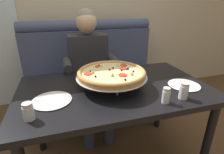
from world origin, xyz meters
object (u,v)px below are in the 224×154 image
diner_main (90,66)px  pizza (112,73)px  dining_table (115,97)px  patio_chair (3,57)px  shaker_parmesan (184,92)px  booth_bench (94,82)px  plate_near_right (52,99)px  plate_near_left (184,84)px  shaker_pepper_flakes (29,113)px  shaker_oregano (166,96)px

diner_main → pizza: diner_main is taller
dining_table → patio_chair: 2.34m
dining_table → shaker_parmesan: (0.37, -0.29, 0.13)m
pizza → booth_bench: bearing=88.6°
plate_near_right → patio_chair: (-0.80, 2.06, -0.23)m
booth_bench → shaker_parmesan: (0.37, -1.17, 0.39)m
plate_near_right → dining_table: bearing=10.5°
dining_table → plate_near_left: bearing=-14.3°
shaker_pepper_flakes → shaker_parmesan: shaker_parmesan is taller
booth_bench → plate_near_left: size_ratio=6.94×
shaker_oregano → shaker_parmesan: 0.14m
shaker_parmesan → diner_main: bearing=116.5°
plate_near_left → diner_main: bearing=128.2°
dining_table → patio_chair: size_ratio=1.61×
diner_main → pizza: 0.62m
patio_chair → pizza: bearing=-58.1°
booth_bench → diner_main: size_ratio=1.28×
plate_near_left → shaker_parmesan: bearing=-129.3°
shaker_oregano → plate_near_left: bearing=33.2°
shaker_oregano → plate_near_left: size_ratio=0.43×
shaker_pepper_flakes → booth_bench: bearing=63.9°
dining_table → shaker_oregano: shaker_oregano is taller
booth_bench → pizza: bearing=-91.4°
pizza → shaker_pepper_flakes: 0.60m
shaker_oregano → pizza: bearing=128.9°
dining_table → plate_near_right: plate_near_right is taller
shaker_pepper_flakes → plate_near_left: shaker_pepper_flakes is taller
shaker_parmesan → patio_chair: bearing=125.5°
plate_near_left → patio_chair: (-1.75, 2.11, -0.23)m
pizza → shaker_oregano: (0.25, -0.32, -0.06)m
pizza → plate_near_right: size_ratio=2.06×
pizza → shaker_oregano: pizza is taller
pizza → plate_near_right: (-0.42, -0.09, -0.10)m
pizza → plate_near_left: (0.53, -0.14, -0.10)m
patio_chair → shaker_pepper_flakes: bearing=-72.7°
diner_main → plate_near_right: bearing=-117.7°
dining_table → diner_main: bearing=97.3°
patio_chair → plate_near_left: bearing=-50.2°
diner_main → plate_near_right: (-0.37, -0.70, 0.04)m
shaker_parmesan → patio_chair: size_ratio=0.13×
booth_bench → dining_table: size_ratio=1.18×
booth_bench → shaker_pepper_flakes: size_ratio=16.62×
shaker_parmesan → patio_chair: patio_chair is taller
diner_main → dining_table: bearing=-82.7°
shaker_oregano → patio_chair: size_ratio=0.12×
diner_main → shaker_oregano: bearing=-71.2°
booth_bench → shaker_oregano: booth_bench is taller
plate_near_left → shaker_pepper_flakes: bearing=-173.4°
shaker_pepper_flakes → patio_chair: (-0.69, 2.23, -0.26)m
dining_table → patio_chair: bearing=122.2°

